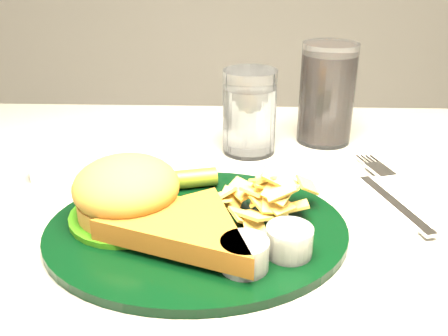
% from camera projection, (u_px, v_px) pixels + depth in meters
% --- Properties ---
extents(dinner_plate, '(0.36, 0.31, 0.08)m').
position_uv_depth(dinner_plate, '(196.00, 204.00, 0.55)').
color(dinner_plate, black).
rests_on(dinner_plate, table).
extents(water_glass, '(0.09, 0.09, 0.13)m').
position_uv_depth(water_glass, '(249.00, 112.00, 0.75)').
color(water_glass, silver).
rests_on(water_glass, table).
extents(cola_glass, '(0.10, 0.10, 0.16)m').
position_uv_depth(cola_glass, '(327.00, 94.00, 0.79)').
color(cola_glass, black).
rests_on(cola_glass, table).
extents(fork_napkin, '(0.20, 0.23, 0.01)m').
position_uv_depth(fork_napkin, '(392.00, 199.00, 0.62)').
color(fork_napkin, white).
rests_on(fork_napkin, table).
extents(ramekin, '(0.06, 0.06, 0.03)m').
position_uv_depth(ramekin, '(45.00, 170.00, 0.68)').
color(ramekin, silver).
rests_on(ramekin, table).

